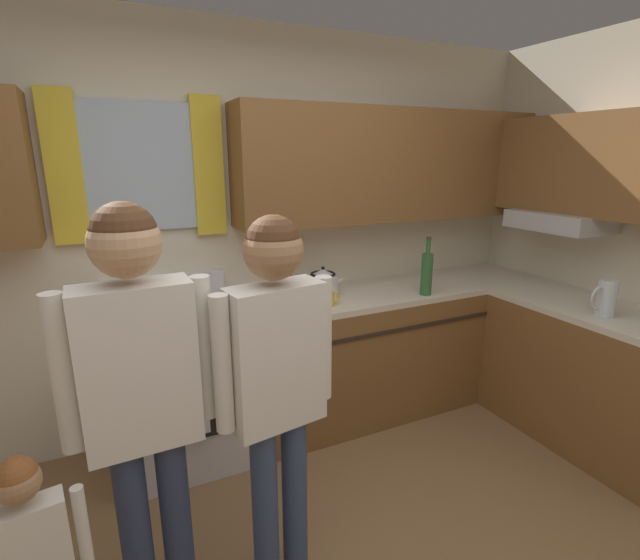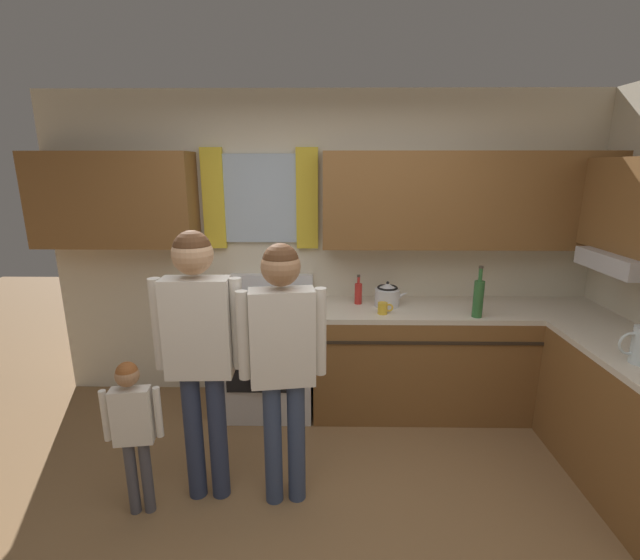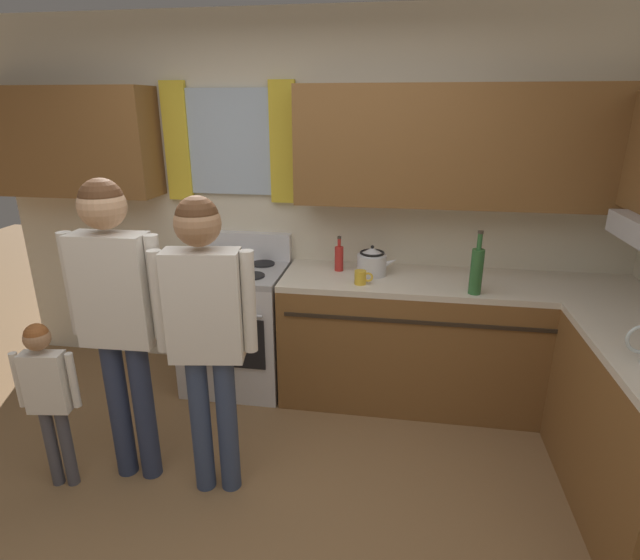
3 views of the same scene
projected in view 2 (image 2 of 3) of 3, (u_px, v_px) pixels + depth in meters
back_wall_unit at (327, 230)px, 3.67m from camera, size 4.60×0.42×2.60m
kitchen_counter_run at (506, 377)px, 3.33m from camera, size 2.35×1.86×0.90m
stove_oven at (269, 355)px, 3.67m from camera, size 0.72×0.67×1.10m
bottle_wine_green at (478, 298)px, 3.28m from camera, size 0.08×0.08×0.39m
bottle_sauce_red at (358, 293)px, 3.61m from camera, size 0.06×0.06×0.25m
mug_mustard_yellow at (383, 308)px, 3.37m from camera, size 0.12×0.08×0.09m
stovetop_kettle at (387, 295)px, 3.55m from camera, size 0.27×0.20×0.21m
adult_holding_child at (199, 338)px, 2.50m from camera, size 0.52×0.23×1.67m
adult_in_plaid at (283, 347)px, 2.48m from camera, size 0.50×0.22×1.61m
small_child at (133, 421)px, 2.48m from camera, size 0.32×0.13×0.97m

